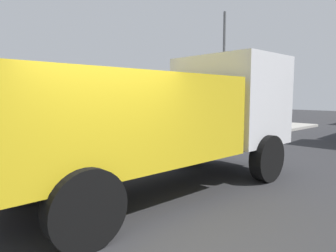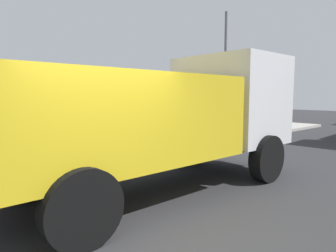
% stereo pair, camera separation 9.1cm
% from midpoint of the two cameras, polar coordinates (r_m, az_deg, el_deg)
% --- Properties ---
extents(ground_plane, '(80.00, 80.00, 0.00)m').
position_cam_midpoint_polar(ground_plane, '(4.48, -9.45, -20.95)').
color(ground_plane, '#2D2D30').
extents(sidewalk_curb, '(36.00, 5.00, 0.15)m').
position_cam_midpoint_polar(sidewalk_curb, '(10.29, -29.51, -5.73)').
color(sidewalk_curb, '#ADA89E').
rests_on(sidewalk_curb, ground).
extents(fire_hydrant, '(0.23, 0.51, 0.89)m').
position_cam_midpoint_polar(fire_hydrant, '(8.90, -25.33, -3.63)').
color(fire_hydrant, yellow).
rests_on(fire_hydrant, sidewalk_curb).
extents(loose_tire, '(1.20, 0.46, 1.18)m').
position_cam_midpoint_polar(loose_tire, '(8.39, -24.65, -3.36)').
color(loose_tire, black).
rests_on(loose_tire, sidewalk_curb).
extents(dump_truck_yellow, '(7.02, 2.84, 3.00)m').
position_cam_midpoint_polar(dump_truck_yellow, '(6.31, -0.40, 2.24)').
color(dump_truck_yellow, gold).
rests_on(dump_truck_yellow, ground).
extents(street_light_pole, '(0.12, 0.12, 5.59)m').
position_cam_midpoint_polar(street_light_pole, '(13.80, 11.19, 9.67)').
color(street_light_pole, '#595B5E').
rests_on(street_light_pole, sidewalk_curb).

